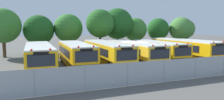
# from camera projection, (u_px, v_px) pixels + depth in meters

# --- Properties ---
(ground_plane) EXTENTS (160.00, 160.00, 0.00)m
(ground_plane) POSITION_uv_depth(u_px,v_px,m) (134.00, 62.00, 24.77)
(ground_plane) COLOR #595651
(school_bus_0) EXTENTS (2.57, 11.34, 2.58)m
(school_bus_0) POSITION_uv_depth(u_px,v_px,m) (39.00, 55.00, 20.71)
(school_bus_0) COLOR #EAA80C
(school_bus_0) RESTS_ON ground_plane
(school_bus_1) EXTENTS (2.60, 10.20, 2.63)m
(school_bus_1) POSITION_uv_depth(u_px,v_px,m) (76.00, 54.00, 22.05)
(school_bus_1) COLOR #EAA80C
(school_bus_1) RESTS_ON ground_plane
(school_bus_2) EXTENTS (2.64, 11.55, 2.63)m
(school_bus_2) POSITION_uv_depth(u_px,v_px,m) (106.00, 52.00, 23.54)
(school_bus_2) COLOR yellow
(school_bus_2) RESTS_ON ground_plane
(school_bus_3) EXTENTS (2.76, 11.38, 2.57)m
(school_bus_3) POSITION_uv_depth(u_px,v_px,m) (133.00, 51.00, 24.61)
(school_bus_3) COLOR yellow
(school_bus_3) RESTS_ON ground_plane
(school_bus_4) EXTENTS (2.82, 9.63, 2.54)m
(school_bus_4) POSITION_uv_depth(u_px,v_px,m) (158.00, 50.00, 25.88)
(school_bus_4) COLOR #EAA80C
(school_bus_4) RESTS_ON ground_plane
(school_bus_5) EXTENTS (2.66, 11.63, 2.71)m
(school_bus_5) POSITION_uv_depth(u_px,v_px,m) (183.00, 48.00, 26.99)
(school_bus_5) COLOR #EAA80C
(school_bus_5) RESTS_ON ground_plane
(school_bus_6) EXTENTS (2.83, 10.23, 2.51)m
(school_bus_6) POSITION_uv_depth(u_px,v_px,m) (201.00, 48.00, 28.62)
(school_bus_6) COLOR yellow
(school_bus_6) RESTS_ON ground_plane
(tree_0) EXTENTS (4.82, 4.82, 6.82)m
(tree_0) POSITION_uv_depth(u_px,v_px,m) (3.00, 26.00, 28.40)
(tree_0) COLOR #4C3823
(tree_0) RESTS_ON ground_plane
(tree_1) EXTENTS (4.59, 4.59, 6.06)m
(tree_1) POSITION_uv_depth(u_px,v_px,m) (40.00, 30.00, 31.43)
(tree_1) COLOR #4C3823
(tree_1) RESTS_ON ground_plane
(tree_2) EXTENTS (4.54, 4.54, 6.33)m
(tree_2) POSITION_uv_depth(u_px,v_px,m) (69.00, 28.00, 32.87)
(tree_2) COLOR #4C3823
(tree_2) RESTS_ON ground_plane
(tree_3) EXTENTS (4.41, 4.41, 6.99)m
(tree_3) POSITION_uv_depth(u_px,v_px,m) (100.00, 23.00, 31.98)
(tree_3) COLOR #4C3823
(tree_3) RESTS_ON ground_plane
(tree_4) EXTENTS (5.14, 5.14, 7.35)m
(tree_4) POSITION_uv_depth(u_px,v_px,m) (118.00, 24.00, 34.44)
(tree_4) COLOR #4C3823
(tree_4) RESTS_ON ground_plane
(tree_5) EXTENTS (4.11, 4.11, 5.87)m
(tree_5) POSITION_uv_depth(u_px,v_px,m) (135.00, 30.00, 36.42)
(tree_5) COLOR #4C3823
(tree_5) RESTS_ON ground_plane
(tree_6) EXTENTS (4.00, 4.00, 5.86)m
(tree_6) POSITION_uv_depth(u_px,v_px,m) (158.00, 29.00, 37.93)
(tree_6) COLOR #4C3823
(tree_6) RESTS_ON ground_plane
(tree_7) EXTENTS (4.59, 4.35, 6.07)m
(tree_7) POSITION_uv_depth(u_px,v_px,m) (182.00, 29.00, 38.07)
(tree_7) COLOR #4C3823
(tree_7) RESTS_ON ground_plane
(chainlink_fence) EXTENTS (27.79, 0.07, 1.73)m
(chainlink_fence) POSITION_uv_depth(u_px,v_px,m) (181.00, 69.00, 16.22)
(chainlink_fence) COLOR #9EA0A3
(chainlink_fence) RESTS_ON ground_plane
(traffic_cone) EXTENTS (0.45, 0.45, 0.59)m
(traffic_cone) POSITION_uv_depth(u_px,v_px,m) (134.00, 78.00, 15.92)
(traffic_cone) COLOR #EA5914
(traffic_cone) RESTS_ON ground_plane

